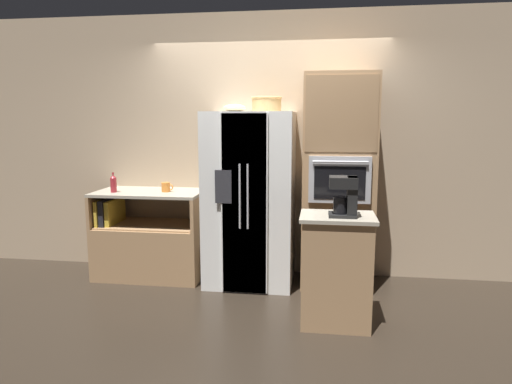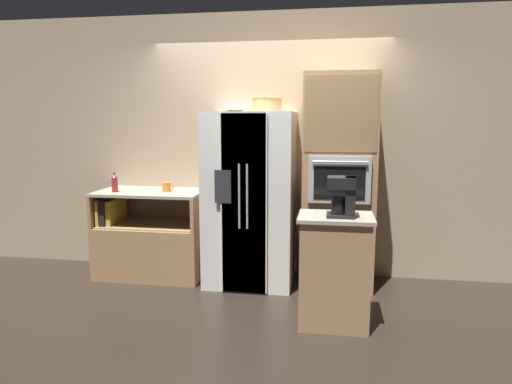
% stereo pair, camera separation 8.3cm
% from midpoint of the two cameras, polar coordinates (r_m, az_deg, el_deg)
% --- Properties ---
extents(ground_plane, '(20.00, 20.00, 0.00)m').
position_cam_midpoint_polar(ground_plane, '(4.83, 0.47, -11.35)').
color(ground_plane, black).
extents(wall_back, '(12.00, 0.06, 2.80)m').
position_cam_midpoint_polar(wall_back, '(4.98, 1.17, 5.77)').
color(wall_back, tan).
rests_on(wall_back, ground_plane).
extents(counter_left, '(1.14, 0.65, 0.93)m').
position_cam_midpoint_polar(counter_left, '(5.12, -13.53, -6.38)').
color(counter_left, '#A87F56').
rests_on(counter_left, ground_plane).
extents(refrigerator, '(0.88, 0.76, 1.76)m').
position_cam_midpoint_polar(refrigerator, '(4.67, -1.26, -0.88)').
color(refrigerator, white).
rests_on(refrigerator, ground_plane).
extents(wall_oven, '(0.70, 0.65, 2.13)m').
position_cam_midpoint_polar(wall_oven, '(4.65, 9.75, 1.28)').
color(wall_oven, '#A87F56').
rests_on(wall_oven, ground_plane).
extents(island_counter, '(0.60, 0.46, 0.92)m').
position_cam_midpoint_polar(island_counter, '(3.85, 9.38, -9.56)').
color(island_counter, '#A87F56').
rests_on(island_counter, ground_plane).
extents(wicker_basket, '(0.31, 0.31, 0.15)m').
position_cam_midpoint_polar(wicker_basket, '(4.67, 0.83, 10.97)').
color(wicker_basket, tan).
rests_on(wicker_basket, refrigerator).
extents(fruit_bowl, '(0.22, 0.22, 0.07)m').
position_cam_midpoint_polar(fruit_bowl, '(4.57, -3.22, 10.45)').
color(fruit_bowl, beige).
rests_on(fruit_bowl, refrigerator).
extents(bottle_tall, '(0.06, 0.06, 0.21)m').
position_cam_midpoint_polar(bottle_tall, '(5.01, -17.85, 1.04)').
color(bottle_tall, maroon).
rests_on(bottle_tall, counter_left).
extents(mug, '(0.13, 0.09, 0.10)m').
position_cam_midpoint_polar(mug, '(4.91, -11.65, 0.60)').
color(mug, orange).
rests_on(mug, counter_left).
extents(coffee_maker, '(0.22, 0.20, 0.32)m').
position_cam_midpoint_polar(coffee_maker, '(3.66, 10.55, -0.35)').
color(coffee_maker, black).
rests_on(coffee_maker, island_counter).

